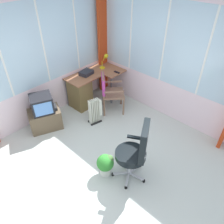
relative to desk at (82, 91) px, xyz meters
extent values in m
cube|color=#BAC1BA|center=(-1.02, -1.83, -0.43)|extent=(5.15, 5.27, 0.06)
cube|color=silver|center=(-1.02, 0.33, 0.00)|extent=(4.15, 0.06, 0.81)
cube|color=silver|center=(-1.02, 0.33, 1.22)|extent=(4.07, 0.06, 1.62)
cube|color=white|center=(-1.43, 0.33, 1.22)|extent=(0.04, 0.07, 1.62)
cube|color=white|center=(-0.60, 0.33, 1.22)|extent=(0.04, 0.07, 1.62)
cube|color=white|center=(0.23, 0.33, 1.22)|extent=(0.04, 0.07, 1.62)
cube|color=silver|center=(1.09, -1.83, 0.00)|extent=(0.06, 4.27, 0.81)
cube|color=silver|center=(1.09, -1.83, 1.22)|extent=(0.06, 4.19, 1.62)
cube|color=white|center=(1.09, -2.26, 1.22)|extent=(0.07, 0.04, 1.62)
cube|color=white|center=(1.09, -1.41, 1.22)|extent=(0.07, 0.04, 1.62)
cube|color=white|center=(1.09, -0.55, 1.22)|extent=(0.07, 0.04, 1.62)
cube|color=#BA3A17|center=(0.96, 0.20, 0.85)|extent=(0.34, 0.10, 2.51)
cube|color=#975E3F|center=(0.37, 0.01, 0.33)|extent=(1.34, 0.55, 0.02)
cube|color=#975E3F|center=(0.77, -0.38, 0.33)|extent=(0.55, 0.24, 0.02)
cube|color=brown|center=(-0.07, 0.01, -0.05)|extent=(0.40, 0.51, 0.70)
cylinder|color=#4C4C51|center=(0.54, -0.46, -0.04)|extent=(0.04, 0.04, 0.71)
cylinder|color=#4C4C51|center=(-0.26, 0.24, -0.04)|extent=(0.04, 0.04, 0.71)
cylinder|color=yellow|center=(0.71, 0.01, 0.35)|extent=(0.13, 0.13, 0.02)
cylinder|color=yellow|center=(0.71, 0.01, 0.44)|extent=(0.02, 0.02, 0.16)
cylinder|color=yellow|center=(0.76, -0.02, 0.60)|extent=(0.02, 0.08, 0.15)
cone|color=yellow|center=(0.81, -0.06, 0.63)|extent=(0.14, 0.14, 0.12)
cube|color=black|center=(0.77, -0.42, 0.35)|extent=(0.05, 0.15, 0.02)
cube|color=#23232A|center=(0.21, 0.04, 0.38)|extent=(0.33, 0.27, 0.09)
cylinder|color=brown|center=(0.38, -0.99, -0.18)|extent=(0.04, 0.04, 0.44)
cylinder|color=brown|center=(0.67, -0.66, -0.18)|extent=(0.04, 0.04, 0.44)
cylinder|color=brown|center=(0.05, -0.69, -0.18)|extent=(0.04, 0.04, 0.44)
cylinder|color=brown|center=(0.35, -0.37, -0.18)|extent=(0.04, 0.04, 0.44)
cube|color=brown|center=(0.36, -0.68, 0.06)|extent=(0.68, 0.68, 0.04)
cube|color=brown|center=(0.20, -0.53, 0.30)|extent=(0.32, 0.34, 0.44)
cube|color=#A83787|center=(0.20, -0.53, 0.32)|extent=(0.35, 0.38, 0.37)
cube|color=brown|center=(0.21, -0.84, 0.24)|extent=(0.35, 0.32, 0.03)
cube|color=brown|center=(0.51, -0.52, 0.24)|extent=(0.35, 0.32, 0.03)
cube|color=#B7B7BF|center=(-0.95, -2.23, -0.36)|extent=(0.26, 0.17, 0.02)
cylinder|color=black|center=(-1.07, -2.29, -0.38)|extent=(0.05, 0.05, 0.05)
cube|color=#B7B7BF|center=(-0.80, -2.29, -0.36)|extent=(0.09, 0.28, 0.02)
cylinder|color=black|center=(-0.77, -2.43, -0.38)|extent=(0.05, 0.05, 0.05)
cube|color=#B7B7BF|center=(-0.68, -2.17, -0.36)|extent=(0.28, 0.07, 0.02)
cylinder|color=black|center=(-0.55, -2.19, -0.38)|extent=(0.05, 0.05, 0.05)
cube|color=#B7B7BF|center=(-0.76, -2.03, -0.36)|extent=(0.15, 0.27, 0.02)
cylinder|color=black|center=(-0.71, -1.90, -0.38)|extent=(0.05, 0.05, 0.05)
cube|color=#B7B7BF|center=(-0.93, -2.06, -0.36)|extent=(0.23, 0.22, 0.02)
cylinder|color=black|center=(-1.03, -1.97, -0.38)|extent=(0.05, 0.05, 0.05)
cylinder|color=#B7B7BF|center=(-0.82, -2.16, -0.14)|extent=(0.05, 0.05, 0.41)
cylinder|color=black|center=(-0.82, -2.16, 0.11)|extent=(0.50, 0.50, 0.09)
cube|color=black|center=(-0.73, -2.32, 0.44)|extent=(0.42, 0.29, 0.58)
cube|color=black|center=(-0.59, -2.03, 0.24)|extent=(0.15, 0.22, 0.04)
cube|color=black|center=(-1.06, -2.29, 0.24)|extent=(0.15, 0.22, 0.04)
cube|color=brown|center=(-1.08, -0.06, -0.18)|extent=(0.76, 0.66, 0.44)
cube|color=black|center=(-1.08, -0.06, 0.22)|extent=(0.54, 0.53, 0.36)
cube|color=#5C90DA|center=(-1.16, -0.25, 0.22)|extent=(0.32, 0.14, 0.28)
cube|color=#262628|center=(-0.95, -0.12, 0.07)|extent=(0.33, 0.30, 0.07)
cube|color=silver|center=(-0.36, -0.67, -0.09)|extent=(0.04, 0.10, 0.56)
cube|color=silver|center=(-0.32, -0.68, -0.09)|extent=(0.04, 0.10, 0.56)
cube|color=silver|center=(-0.27, -0.69, -0.09)|extent=(0.04, 0.10, 0.56)
cube|color=silver|center=(-0.23, -0.70, -0.09)|extent=(0.04, 0.10, 0.56)
cube|color=silver|center=(-0.19, -0.71, -0.09)|extent=(0.04, 0.10, 0.56)
cube|color=silver|center=(-0.15, -0.72, -0.09)|extent=(0.04, 0.10, 0.56)
cube|color=black|center=(-0.27, -0.76, -0.39)|extent=(0.27, 0.09, 0.03)
cube|color=black|center=(-0.24, -0.63, -0.39)|extent=(0.27, 0.09, 0.03)
cube|color=silver|center=(-0.11, -0.73, -0.06)|extent=(0.07, 0.10, 0.39)
cylinder|color=silver|center=(-1.08, -1.84, -0.32)|extent=(0.19, 0.19, 0.16)
sphere|color=#31862F|center=(-1.08, -1.84, -0.13)|extent=(0.29, 0.29, 0.29)
sphere|color=#477538|center=(-1.03, -1.87, -0.07)|extent=(0.16, 0.16, 0.16)
camera|label=1|loc=(-2.73, -3.54, 2.76)|focal=34.98mm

